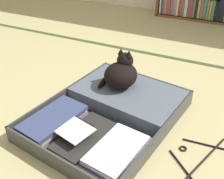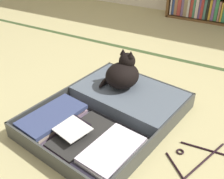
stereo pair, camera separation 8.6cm
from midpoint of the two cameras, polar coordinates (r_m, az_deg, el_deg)
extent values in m
plane|color=tan|center=(1.62, -0.82, -8.49)|extent=(10.00, 10.00, 0.00)
cube|color=#374B26|center=(2.48, 10.37, 6.65)|extent=(4.80, 0.05, 0.00)
cube|color=brown|center=(3.53, 20.88, 13.11)|extent=(1.49, 0.24, 0.02)
cube|color=silver|center=(3.60, 9.74, 17.26)|extent=(0.02, 0.20, 0.21)
cube|color=#39508E|center=(3.60, 10.27, 17.53)|extent=(0.03, 0.20, 0.25)
cube|color=#A4704B|center=(3.59, 10.73, 17.27)|extent=(0.03, 0.20, 0.23)
cube|color=#B8423B|center=(3.58, 11.37, 17.12)|extent=(0.04, 0.20, 0.22)
cube|color=slate|center=(3.57, 12.01, 17.19)|extent=(0.03, 0.20, 0.25)
cube|color=#95805B|center=(3.57, 12.57, 16.78)|extent=(0.04, 0.20, 0.21)
cube|color=silver|center=(3.55, 13.12, 16.82)|extent=(0.02, 0.20, 0.23)
cube|color=#B84134|center=(3.56, 13.72, 16.81)|extent=(0.03, 0.20, 0.23)
cube|color=#458563|center=(3.55, 14.19, 16.57)|extent=(0.02, 0.20, 0.22)
cube|color=beige|center=(3.54, 14.72, 16.54)|extent=(0.03, 0.20, 0.23)
cube|color=#6B5290|center=(3.54, 15.27, 16.50)|extent=(0.02, 0.20, 0.23)
cube|color=#B33631|center=(3.52, 15.67, 16.29)|extent=(0.03, 0.20, 0.22)
cube|color=#487265|center=(3.52, 16.21, 16.19)|extent=(0.03, 0.20, 0.22)
cube|color=black|center=(3.52, 16.73, 16.23)|extent=(0.02, 0.20, 0.24)
cube|color=gold|center=(3.52, 17.17, 16.07)|extent=(0.02, 0.20, 0.22)
cube|color=slate|center=(3.51, 17.73, 16.18)|extent=(0.03, 0.20, 0.25)
cube|color=#3A8C50|center=(3.51, 18.32, 16.10)|extent=(0.04, 0.20, 0.26)
cube|color=#A2735F|center=(3.50, 18.80, 15.68)|extent=(0.02, 0.20, 0.22)
cube|color=gold|center=(3.51, 19.24, 15.56)|extent=(0.02, 0.20, 0.21)
cube|color=#338252|center=(3.50, 19.74, 15.49)|extent=(0.03, 0.20, 0.22)
cube|color=black|center=(3.50, 20.34, 15.32)|extent=(0.03, 0.20, 0.22)
cube|color=black|center=(3.49, 20.88, 15.53)|extent=(0.03, 0.20, 0.26)
cube|color=black|center=(3.48, 21.44, 15.32)|extent=(0.04, 0.20, 0.25)
cube|color=#3B3D3B|center=(1.56, -7.46, -10.71)|extent=(0.77, 0.57, 0.01)
cube|color=#3B3D3B|center=(1.42, -13.73, -14.29)|extent=(0.70, 0.12, 0.10)
cube|color=#3B3D3B|center=(1.73, -16.26, -4.79)|extent=(0.08, 0.46, 0.10)
cube|color=#3B3D3B|center=(1.37, 3.73, -15.04)|extent=(0.08, 0.46, 0.10)
cube|color=#494952|center=(1.55, -7.49, -10.44)|extent=(0.74, 0.54, 0.01)
cube|color=#3B3D3B|center=(1.84, 1.99, -2.65)|extent=(0.77, 0.57, 0.01)
cube|color=#3B3D3B|center=(1.98, 5.57, 1.54)|extent=(0.70, 0.12, 0.10)
cube|color=#3B3D3B|center=(1.99, -6.38, 1.72)|extent=(0.08, 0.46, 0.10)
cube|color=#3B3D3B|center=(1.69, 11.97, -5.18)|extent=(0.08, 0.46, 0.10)
cube|color=#494952|center=(1.83, 2.00, -2.39)|extent=(0.74, 0.54, 0.01)
cylinder|color=black|center=(1.68, -2.31, -6.05)|extent=(0.68, 0.12, 0.02)
cube|color=gray|center=(1.67, -13.19, -6.79)|extent=(0.26, 0.38, 0.02)
cube|color=#9F8196|center=(1.65, -13.56, -6.64)|extent=(0.27, 0.42, 0.01)
cube|color=#B9A392|center=(1.64, -13.57, -6.10)|extent=(0.25, 0.41, 0.02)
cube|color=#37436D|center=(1.62, -13.62, -5.71)|extent=(0.27, 0.42, 0.02)
cube|color=#9C6DA0|center=(1.54, -7.89, -10.16)|extent=(0.26, 0.40, 0.01)
cube|color=#292826|center=(1.54, -7.30, -9.55)|extent=(0.26, 0.40, 0.01)
cube|color=#A8AF81|center=(1.44, -0.68, -13.56)|extent=(0.25, 0.39, 0.02)
cube|color=black|center=(1.42, -0.94, -13.06)|extent=(0.28, 0.42, 0.01)
cube|color=silver|center=(1.42, -0.51, -12.58)|extent=(0.26, 0.38, 0.01)
cube|color=silver|center=(1.41, -0.78, -12.16)|extent=(0.25, 0.36, 0.01)
cube|color=white|center=(1.50, -9.46, -8.28)|extent=(0.21, 0.20, 0.01)
cube|color=black|center=(1.55, -9.82, -7.20)|extent=(0.22, 0.17, 0.01)
cube|color=#525D68|center=(1.81, 2.02, -1.31)|extent=(0.73, 0.53, 0.09)
torus|color=white|center=(1.84, 1.15, 0.82)|extent=(0.10, 0.10, 0.01)
cylinder|color=black|center=(2.05, 0.71, 2.99)|extent=(0.02, 0.02, 0.09)
cylinder|color=black|center=(1.90, 10.45, -0.35)|extent=(0.02, 0.02, 0.09)
cube|color=#2E8A40|center=(1.48, -16.72, -11.61)|extent=(0.03, 0.01, 0.02)
cube|color=red|center=(1.37, -9.93, -16.80)|extent=(0.04, 0.01, 0.02)
cube|color=white|center=(1.53, -17.74, -11.53)|extent=(0.04, 0.01, 0.02)
ellipsoid|color=black|center=(1.78, 0.43, 2.96)|extent=(0.24, 0.25, 0.16)
ellipsoid|color=black|center=(1.85, 1.48, 2.79)|extent=(0.16, 0.10, 0.09)
sphere|color=black|center=(1.78, 1.34, 5.95)|extent=(0.11, 0.11, 0.11)
cone|color=black|center=(1.74, 2.11, 7.44)|extent=(0.04, 0.04, 0.04)
cone|color=black|center=(1.77, 0.44, 7.89)|extent=(0.04, 0.04, 0.04)
sphere|color=#DEC744|center=(1.80, 2.61, 6.51)|extent=(0.02, 0.02, 0.02)
sphere|color=#DEC744|center=(1.82, 1.55, 6.81)|extent=(0.02, 0.02, 0.02)
ellipsoid|color=black|center=(1.84, -3.17, 1.64)|extent=(0.05, 0.17, 0.03)
cylinder|color=black|center=(1.51, 16.82, -13.94)|extent=(0.16, 0.43, 0.01)
cylinder|color=black|center=(1.45, 12.75, -15.45)|extent=(0.18, 0.18, 0.01)
cylinder|color=black|center=(1.60, 17.32, -10.87)|extent=(0.25, 0.03, 0.01)
torus|color=black|center=(1.54, 12.92, -11.86)|extent=(0.05, 0.05, 0.01)
camera|label=1|loc=(0.04, -91.50, -0.96)|focal=44.18mm
camera|label=2|loc=(0.04, 88.50, 0.96)|focal=44.18mm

